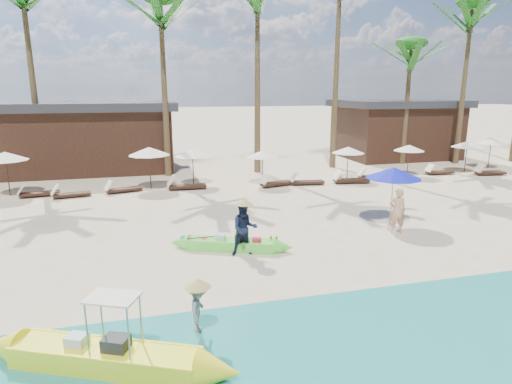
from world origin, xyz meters
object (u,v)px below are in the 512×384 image
object	(u,v)px
green_canoe	(231,244)
tourist	(397,211)
yellow_canoe	(106,357)
blue_umbrella	(394,173)

from	to	relation	value
green_canoe	tourist	distance (m)	6.18
yellow_canoe	tourist	size ratio (longest dim) A/B	3.23
green_canoe	yellow_canoe	bearing A→B (deg)	-100.80
yellow_canoe	tourist	world-z (taller)	tourist
blue_umbrella	tourist	bearing A→B (deg)	-109.54
tourist	blue_umbrella	xyz separation A→B (m)	(0.33, 0.92, 1.20)
tourist	blue_umbrella	distance (m)	1.54
yellow_canoe	blue_umbrella	world-z (taller)	blue_umbrella
yellow_canoe	blue_umbrella	bearing A→B (deg)	57.95
green_canoe	blue_umbrella	world-z (taller)	blue_umbrella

